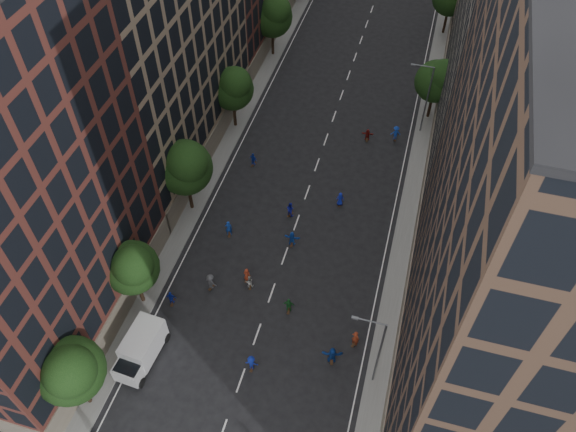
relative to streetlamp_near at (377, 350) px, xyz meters
The scene contains 30 objects.
ground 30.30m from the streetlamp_near, 110.32° to the left, with size 240.00×240.00×0.00m, color black.
sidewalk_left 42.27m from the streetlamp_near, 122.21° to the left, with size 4.00×105.00×0.15m, color slate.
sidewalk_right 35.90m from the streetlamp_near, 87.37° to the left, with size 4.00×105.00×0.15m, color slate.
bldg_left_b 39.13m from the streetlamp_near, 141.93° to the left, with size 14.00×26.00×34.00m, color #897259.
bldg_right_a 15.75m from the streetlamp_near, 19.17° to the left, with size 14.00×30.00×36.00m, color #4C3628.
bldg_right_b 35.03m from the streetlamp_near, 74.90° to the left, with size 14.00×28.00×33.00m, color #635C52.
tree_left_0 22.89m from the streetlamp_near, 159.12° to the right, with size 5.20×5.20×8.83m.
tree_left_1 21.47m from the streetlamp_near, behind, with size 4.80×4.80×8.21m.
tree_left_2 25.48m from the streetlamp_near, 147.07° to the left, with size 5.60×5.60×9.45m.
tree_left_3 35.12m from the streetlamp_near, 127.52° to the left, with size 5.00×5.00×8.58m.
tree_left_4 48.78m from the streetlamp_near, 115.99° to the left, with size 5.40×5.40×9.08m.
tree_right_a 35.87m from the streetlamp_near, 88.38° to the left, with size 5.00×5.00×8.39m.
streetlamp_near is the anchor object (origin of this frame).
streetlamp_far 33.00m from the streetlamp_near, 90.00° to the left, with size 2.64×0.22×9.06m.
cargo_van 19.68m from the streetlamp_near, behind, with size 2.91×5.58×2.88m.
skater_3 10.85m from the streetlamp_near, behind, with size 1.10×0.63×1.71m, color #13269F.
skater_4 19.52m from the streetlamp_near, behind, with size 0.96×0.40×1.63m, color #152AAB.
skater_5 5.48m from the streetlamp_near, 167.23° to the left, with size 1.80×0.57×1.94m, color navy.
skater_6 15.38m from the streetlamp_near, 152.33° to the left, with size 0.74×0.48×1.52m, color #AA351C.
skater_7 5.42m from the streetlamp_near, 122.92° to the left, with size 0.71×0.47×1.94m, color maroon.
skater_8 14.66m from the streetlamp_near, 153.98° to the left, with size 0.73×0.57×1.51m, color #ADADA9.
skater_9 17.29m from the streetlamp_near, 162.44° to the left, with size 1.20×0.69×1.86m, color #434449.
skater_10 10.39m from the streetlamp_near, 151.08° to the left, with size 1.04×0.43×1.78m, color #1D6027.
skater_11 16.31m from the streetlamp_near, 129.77° to the left, with size 1.62×0.52×1.75m, color #1647B5.
skater_12 20.27m from the streetlamp_near, 109.42° to the left, with size 0.82×0.53×1.67m, color #1623B4.
skater_13 20.64m from the streetlamp_near, 144.97° to the left, with size 0.71×0.47×1.95m, color #143DAA.
skater_14 19.94m from the streetlamp_near, 125.44° to the left, with size 0.84×0.65×1.72m, color #161DB6.
skater_15 31.13m from the streetlamp_near, 94.63° to the left, with size 1.19×0.69×1.85m, color #153CB1.
skater_16 28.36m from the streetlamp_near, 128.18° to the left, with size 0.97×0.40×1.65m, color #1532AD.
skater_17 30.59m from the streetlamp_near, 100.77° to the left, with size 1.39×0.44×1.50m, color maroon.
Camera 1 is at (9.30, -9.58, 44.36)m, focal length 35.00 mm.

